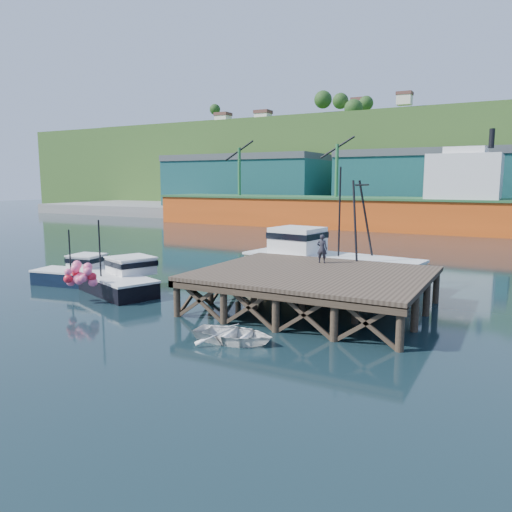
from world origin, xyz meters
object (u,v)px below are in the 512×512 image
Objects in this scene: dinghy at (233,334)px; dockworker at (322,249)px; trawler at (327,261)px; boat_navy at (80,273)px; boat_black at (117,278)px.

dockworker reaches higher than dinghy.
trawler is at bearing -2.32° from dinghy.
boat_navy is 3.84m from boat_black.
boat_navy is 0.52× the size of trawler.
boat_black is at bearing 60.57° from dinghy.
trawler reaches higher than boat_black.
boat_navy is 16.85m from trawler.
boat_navy is 16.67m from dinghy.
trawler is at bearing 57.42° from boat_black.
trawler reaches higher than dockworker.
boat_navy is 0.80× the size of boat_black.
trawler is (11.14, 8.15, 0.78)m from boat_black.
boat_navy is at bearing 64.57° from dinghy.
trawler reaches higher than boat_navy.
dockworker is at bearing 41.92° from boat_black.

